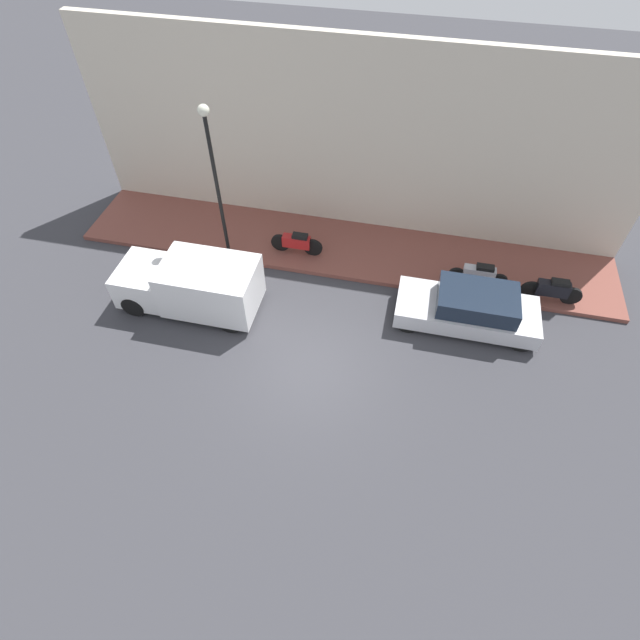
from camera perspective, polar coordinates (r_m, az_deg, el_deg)
ground_plane at (r=14.55m, az=-1.29°, el=-5.34°), size 60.00×60.00×0.00m
sidewalk at (r=17.99m, az=2.63°, el=8.18°), size 2.99×18.69×0.15m
building_facade at (r=17.48m, az=4.10°, el=19.67°), size 0.30×18.69×6.58m
parked_car at (r=15.81m, az=16.73°, el=1.28°), size 1.73×4.27×1.31m
delivery_van at (r=15.99m, az=-14.58°, el=3.97°), size 1.86×4.40×1.75m
motorcycle_red at (r=17.43m, az=-2.67°, el=8.84°), size 0.30×1.82×0.80m
motorcycle_black at (r=17.32m, az=25.06°, el=3.16°), size 0.30×1.87×0.87m
scooter_silver at (r=17.07m, az=17.73°, el=5.02°), size 0.30×1.90×0.80m
streetlamp at (r=15.97m, az=-12.08°, el=16.84°), size 0.34×0.34×5.31m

